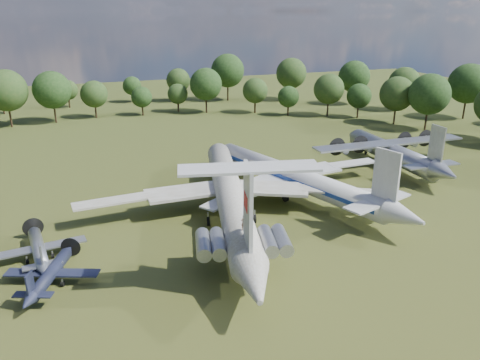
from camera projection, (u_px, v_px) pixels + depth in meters
name	position (u px, v px, depth m)	size (l,w,h in m)	color
ground	(203.00, 219.00, 69.03)	(300.00, 300.00, 0.00)	#203913
il62_airliner	(230.00, 200.00, 68.40)	(44.59, 57.97, 5.69)	silver
tu104_jet	(294.00, 181.00, 76.93)	(37.34, 49.78, 4.98)	silver
an12_transport	(391.00, 155.00, 91.47)	(31.92, 35.67, 4.69)	#ADAFB5
small_prop_west	(51.00, 277.00, 52.00)	(10.43, 14.23, 2.09)	black
small_prop_northwest	(39.00, 251.00, 57.23)	(11.37, 15.50, 2.27)	#95989C
person_on_il62	(244.00, 223.00, 52.26)	(0.66, 0.43, 1.81)	brown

